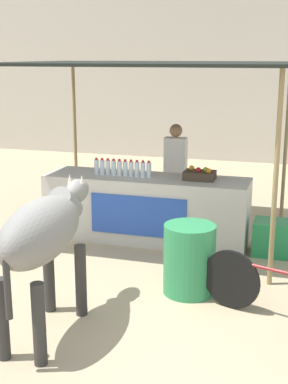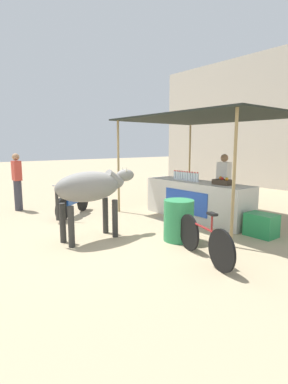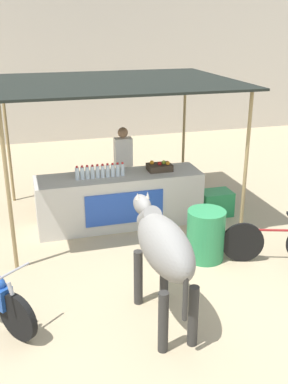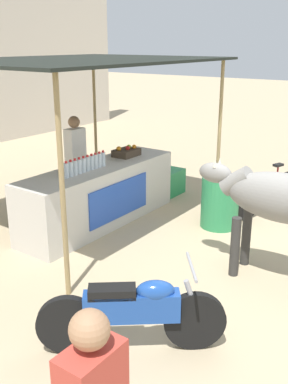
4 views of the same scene
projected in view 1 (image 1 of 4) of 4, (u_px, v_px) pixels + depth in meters
name	position (u px, v px, depth m)	size (l,w,h in m)	color
ground_plane	(90.00, 301.00, 6.00)	(60.00, 60.00, 0.00)	tan
building_wall_far	(222.00, 46.00, 13.56)	(16.00, 0.50, 5.82)	beige
stall_counter	(146.00, 208.00, 7.91)	(3.00, 0.82, 0.96)	beige
stall_awning	(152.00, 69.00, 7.70)	(4.20, 3.20, 2.59)	black
water_bottle_row	(122.00, 168.00, 7.82)	(0.88, 0.07, 0.25)	silver
fruit_crate	(199.00, 175.00, 7.61)	(0.44, 0.32, 0.18)	#3F3326
vendor_behind_counter	(175.00, 175.00, 8.45)	(0.34, 0.22, 1.65)	#383842
cooler_box	(275.00, 238.00, 7.36)	(0.60, 0.44, 0.48)	#268C4C
water_barrel	(189.00, 259.00, 6.13)	(0.60, 0.60, 0.82)	#2D8C51
cow	(44.00, 233.00, 5.09)	(0.56, 1.82, 1.44)	gray
bicycle_leaning	(276.00, 289.00, 5.49)	(1.59, 0.55, 0.85)	black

